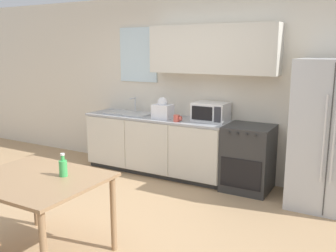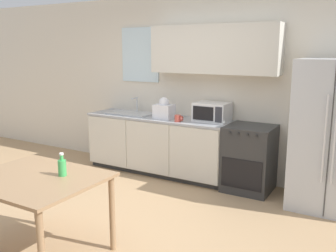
{
  "view_description": "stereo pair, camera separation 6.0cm",
  "coord_description": "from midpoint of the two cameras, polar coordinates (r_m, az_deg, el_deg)",
  "views": [
    {
      "loc": [
        2.38,
        -3.09,
        1.9
      ],
      "look_at": [
        0.36,
        0.5,
        1.05
      ],
      "focal_mm": 40.0,
      "sensor_mm": 36.0,
      "label": 1
    },
    {
      "loc": [
        2.44,
        -3.06,
        1.9
      ],
      "look_at": [
        0.36,
        0.5,
        1.05
      ],
      "focal_mm": 40.0,
      "sensor_mm": 36.0,
      "label": 2
    }
  ],
  "objects": [
    {
      "name": "ground_plane",
      "position": [
        4.34,
        -7.33,
        -14.39
      ],
      "size": [
        12.0,
        12.0,
        0.0
      ],
      "primitive_type": "plane",
      "color": "tan"
    },
    {
      "name": "wall_back",
      "position": [
        5.63,
        5.29,
        7.0
      ],
      "size": [
        12.0,
        0.38,
        2.7
      ],
      "color": "beige",
      "rests_on": "ground_plane"
    },
    {
      "name": "refrigerator",
      "position": [
        4.84,
        24.31,
        -1.37
      ],
      "size": [
        0.9,
        0.79,
        1.79
      ],
      "color": "silver",
      "rests_on": "ground_plane"
    },
    {
      "name": "grocery_bag_0",
      "position": [
        5.54,
        -0.29,
        2.51
      ],
      "size": [
        0.28,
        0.24,
        0.32
      ],
      "rotation": [
        0.0,
        0.0,
        0.02
      ],
      "color": "white",
      "rests_on": "kitchen_counter"
    },
    {
      "name": "microwave",
      "position": [
        5.37,
        7.06,
        2.15
      ],
      "size": [
        0.48,
        0.37,
        0.27
      ],
      "color": "silver",
      "rests_on": "kitchen_counter"
    },
    {
      "name": "drink_bottle",
      "position": [
        3.52,
        -15.36,
        -6.03
      ],
      "size": [
        0.07,
        0.07,
        0.21
      ],
      "color": "#3FB259",
      "rests_on": "dining_table"
    },
    {
      "name": "dining_table",
      "position": [
        3.63,
        -19.09,
        -8.75
      ],
      "size": [
        1.18,
        0.97,
        0.77
      ],
      "color": "#997551",
      "rests_on": "ground_plane"
    },
    {
      "name": "kitchen_counter",
      "position": [
        5.8,
        -1.23,
        -2.84
      ],
      "size": [
        2.3,
        0.63,
        0.89
      ],
      "color": "#333333",
      "rests_on": "ground_plane"
    },
    {
      "name": "kitchen_sink",
      "position": [
        5.99,
        -5.36,
        2.01
      ],
      "size": [
        0.71,
        0.43,
        0.25
      ],
      "color": "#B7BABC",
      "rests_on": "kitchen_counter"
    },
    {
      "name": "coffee_mug",
      "position": [
        5.3,
        1.89,
        1.17
      ],
      "size": [
        0.13,
        0.09,
        0.1
      ],
      "color": "#BF4C3F",
      "rests_on": "kitchen_counter"
    },
    {
      "name": "oven_range",
      "position": [
        5.21,
        12.61,
        -4.84
      ],
      "size": [
        0.62,
        0.63,
        0.89
      ],
      "color": "#2D2D2D",
      "rests_on": "ground_plane"
    }
  ]
}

